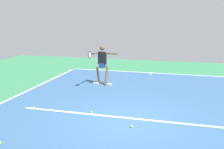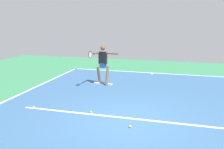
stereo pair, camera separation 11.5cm
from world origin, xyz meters
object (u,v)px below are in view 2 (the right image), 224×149
Objects in this scene: tennis_ball_far_corner at (130,126)px; tennis_player at (103,62)px; tennis_ball_by_baseline at (91,112)px; tennis_ball_by_sideline at (34,107)px.

tennis_player is at bearing -63.14° from tennis_ball_far_corner.
tennis_ball_by_baseline is at bearing -27.51° from tennis_ball_far_corner.
tennis_ball_by_sideline and tennis_ball_by_baseline have the same top height.
tennis_player is 26.52× the size of tennis_ball_by_sideline.
tennis_player is 3.82m from tennis_ball_by_sideline.
tennis_player is 4.68m from tennis_ball_far_corner.
tennis_ball_by_baseline is at bearing -176.54° from tennis_ball_by_sideline.
tennis_ball_by_sideline is at bearing 3.46° from tennis_ball_by_baseline.
tennis_ball_far_corner is at bearing 169.70° from tennis_ball_by_sideline.
tennis_ball_far_corner is at bearing 152.49° from tennis_ball_by_baseline.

